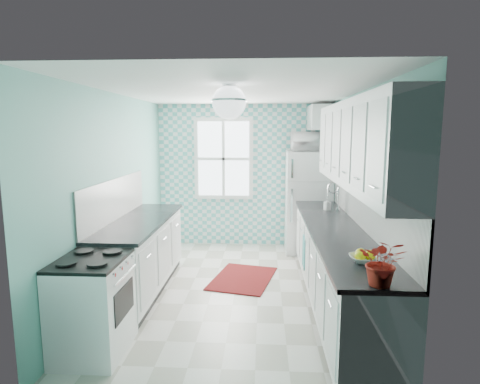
# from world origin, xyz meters

# --- Properties ---
(floor) EXTENTS (3.00, 4.40, 0.02)m
(floor) POSITION_xyz_m (0.00, 0.00, -0.01)
(floor) COLOR silver
(floor) RESTS_ON ground
(ceiling) EXTENTS (3.00, 4.40, 0.02)m
(ceiling) POSITION_xyz_m (0.00, 0.00, 2.51)
(ceiling) COLOR white
(ceiling) RESTS_ON wall_back
(wall_back) EXTENTS (3.00, 0.02, 2.50)m
(wall_back) POSITION_xyz_m (0.00, 2.21, 1.25)
(wall_back) COLOR #67B0A3
(wall_back) RESTS_ON floor
(wall_front) EXTENTS (3.00, 0.02, 2.50)m
(wall_front) POSITION_xyz_m (0.00, -2.21, 1.25)
(wall_front) COLOR #67B0A3
(wall_front) RESTS_ON floor
(wall_left) EXTENTS (0.02, 4.40, 2.50)m
(wall_left) POSITION_xyz_m (-1.51, 0.00, 1.25)
(wall_left) COLOR #67B0A3
(wall_left) RESTS_ON floor
(wall_right) EXTENTS (0.02, 4.40, 2.50)m
(wall_right) POSITION_xyz_m (1.51, 0.00, 1.25)
(wall_right) COLOR #67B0A3
(wall_right) RESTS_ON floor
(accent_wall) EXTENTS (3.00, 0.01, 2.50)m
(accent_wall) POSITION_xyz_m (0.00, 2.19, 1.25)
(accent_wall) COLOR #55B8B5
(accent_wall) RESTS_ON wall_back
(window) EXTENTS (1.04, 0.05, 1.44)m
(window) POSITION_xyz_m (-0.35, 2.16, 1.55)
(window) COLOR white
(window) RESTS_ON wall_back
(backsplash_right) EXTENTS (0.02, 3.60, 0.51)m
(backsplash_right) POSITION_xyz_m (1.49, -0.40, 1.20)
(backsplash_right) COLOR white
(backsplash_right) RESTS_ON wall_right
(backsplash_left) EXTENTS (0.02, 2.15, 0.51)m
(backsplash_left) POSITION_xyz_m (-1.49, -0.07, 1.20)
(backsplash_left) COLOR white
(backsplash_left) RESTS_ON wall_left
(upper_cabinets_right) EXTENTS (0.33, 3.20, 0.90)m
(upper_cabinets_right) POSITION_xyz_m (1.33, -0.60, 1.90)
(upper_cabinets_right) COLOR white
(upper_cabinets_right) RESTS_ON wall_right
(upper_cabinet_fridge) EXTENTS (0.40, 0.74, 0.40)m
(upper_cabinet_fridge) POSITION_xyz_m (1.30, 1.83, 2.25)
(upper_cabinet_fridge) COLOR white
(upper_cabinet_fridge) RESTS_ON wall_right
(ceiling_light) EXTENTS (0.34, 0.34, 0.35)m
(ceiling_light) POSITION_xyz_m (0.00, -0.80, 2.32)
(ceiling_light) COLOR silver
(ceiling_light) RESTS_ON ceiling
(base_cabinets_right) EXTENTS (0.60, 3.60, 0.90)m
(base_cabinets_right) POSITION_xyz_m (1.20, -0.40, 0.45)
(base_cabinets_right) COLOR white
(base_cabinets_right) RESTS_ON floor
(countertop_right) EXTENTS (0.63, 3.60, 0.04)m
(countertop_right) POSITION_xyz_m (1.19, -0.40, 0.92)
(countertop_right) COLOR black
(countertop_right) RESTS_ON base_cabinets_right
(base_cabinets_left) EXTENTS (0.60, 2.15, 0.90)m
(base_cabinets_left) POSITION_xyz_m (-1.20, -0.07, 0.45)
(base_cabinets_left) COLOR white
(base_cabinets_left) RESTS_ON floor
(countertop_left) EXTENTS (0.63, 2.15, 0.04)m
(countertop_left) POSITION_xyz_m (-1.19, -0.07, 0.92)
(countertop_left) COLOR black
(countertop_left) RESTS_ON base_cabinets_left
(fridge) EXTENTS (0.74, 0.74, 1.70)m
(fridge) POSITION_xyz_m (1.11, 1.82, 0.85)
(fridge) COLOR silver
(fridge) RESTS_ON floor
(stove) EXTENTS (0.59, 0.73, 0.88)m
(stove) POSITION_xyz_m (-1.20, -1.50, 0.46)
(stove) COLOR silver
(stove) RESTS_ON floor
(sink) EXTENTS (0.50, 0.42, 0.53)m
(sink) POSITION_xyz_m (1.20, 0.59, 0.93)
(sink) COLOR silver
(sink) RESTS_ON countertop_right
(rug) EXTENTS (0.98, 1.23, 0.02)m
(rug) POSITION_xyz_m (0.08, 0.42, 0.01)
(rug) COLOR #6B030B
(rug) RESTS_ON floor
(dish_towel) EXTENTS (0.06, 0.27, 0.41)m
(dish_towel) POSITION_xyz_m (0.89, 0.17, 0.48)
(dish_towel) COLOR #55BAAD
(dish_towel) RESTS_ON base_cabinets_right
(fruit_bowl) EXTENTS (0.25, 0.25, 0.06)m
(fruit_bowl) POSITION_xyz_m (1.20, -1.59, 0.97)
(fruit_bowl) COLOR white
(fruit_bowl) RESTS_ON countertop_right
(potted_plant) EXTENTS (0.39, 0.36, 0.35)m
(potted_plant) POSITION_xyz_m (1.20, -2.11, 1.12)
(potted_plant) COLOR #B63321
(potted_plant) RESTS_ON countertop_right
(soap_bottle) EXTENTS (0.10, 0.10, 0.17)m
(soap_bottle) POSITION_xyz_m (1.25, 0.68, 1.03)
(soap_bottle) COLOR #96B6CB
(soap_bottle) RESTS_ON countertop_right
(microwave) EXTENTS (0.60, 0.43, 0.32)m
(microwave) POSITION_xyz_m (1.11, 1.82, 1.87)
(microwave) COLOR white
(microwave) RESTS_ON fridge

